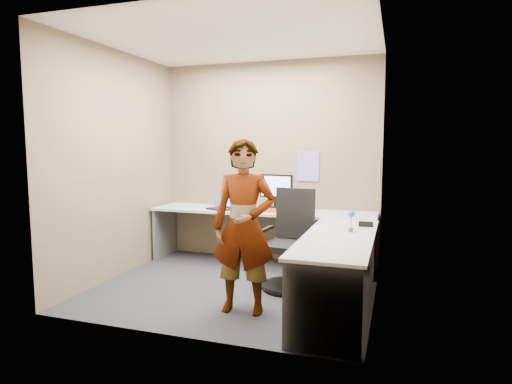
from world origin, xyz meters
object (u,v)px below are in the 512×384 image
(desk, at_px, (282,231))
(monitor, at_px, (276,188))
(person, at_px, (244,227))
(office_chair, at_px, (290,249))

(desk, distance_m, monitor, 0.70)
(monitor, xyz_separation_m, person, (0.11, -1.50, -0.22))
(monitor, relative_size, person, 0.27)
(desk, xyz_separation_m, monitor, (-0.21, 0.50, 0.45))
(desk, relative_size, person, 1.82)
(office_chair, relative_size, person, 0.66)
(desk, bearing_deg, office_chair, -53.34)
(monitor, bearing_deg, person, -77.43)
(person, bearing_deg, desk, 77.82)
(office_chair, bearing_deg, monitor, 123.31)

